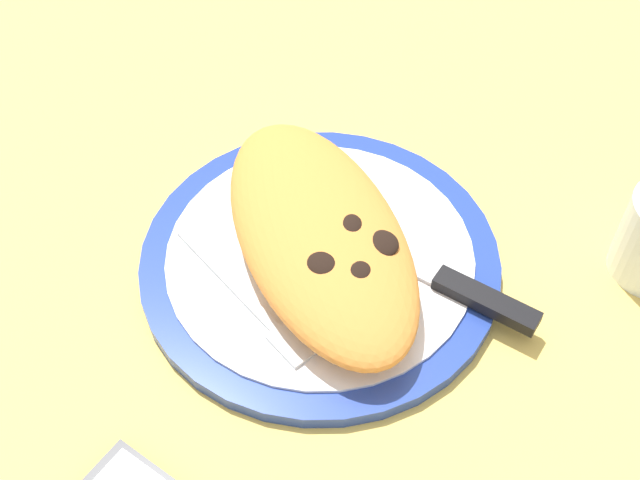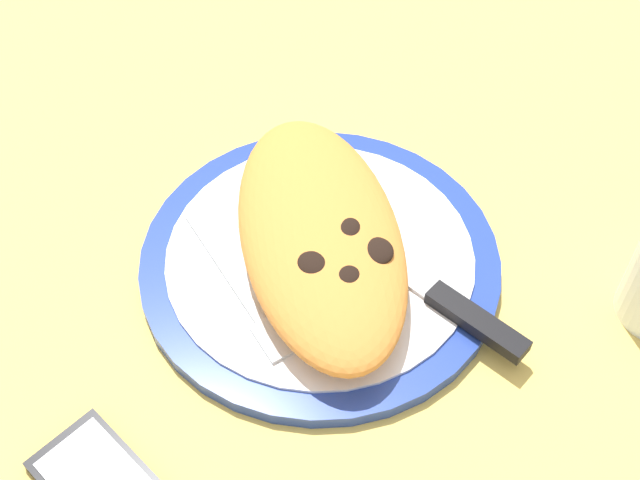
# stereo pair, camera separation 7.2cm
# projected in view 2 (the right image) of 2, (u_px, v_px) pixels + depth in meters

# --- Properties ---
(ground_plane) EXTENTS (1.50, 1.50, 0.03)m
(ground_plane) POSITION_uv_depth(u_px,v_px,m) (320.00, 276.00, 0.76)
(ground_plane) COLOR #DBB756
(plate) EXTENTS (0.32, 0.32, 0.02)m
(plate) POSITION_uv_depth(u_px,v_px,m) (320.00, 261.00, 0.74)
(plate) COLOR #233D99
(plate) RESTS_ON ground_plane
(calzone) EXTENTS (0.30, 0.18, 0.05)m
(calzone) POSITION_uv_depth(u_px,v_px,m) (322.00, 234.00, 0.72)
(calzone) COLOR orange
(calzone) RESTS_ON plate
(fork) EXTENTS (0.18, 0.05, 0.00)m
(fork) POSITION_uv_depth(u_px,v_px,m) (243.00, 295.00, 0.71)
(fork) COLOR silver
(fork) RESTS_ON plate
(knife) EXTENTS (0.20, 0.12, 0.01)m
(knife) POSITION_uv_depth(u_px,v_px,m) (449.00, 303.00, 0.70)
(knife) COLOR silver
(knife) RESTS_ON plate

